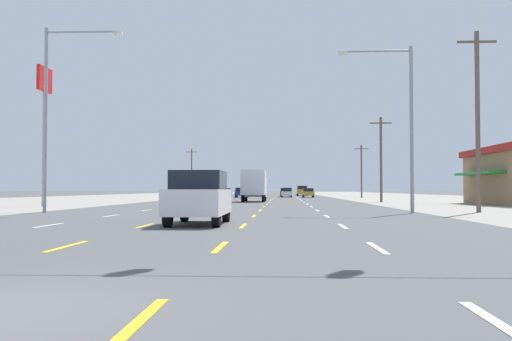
{
  "coord_description": "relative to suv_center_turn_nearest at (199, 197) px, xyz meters",
  "views": [
    {
      "loc": [
        3.17,
        -6.03,
        1.31
      ],
      "look_at": [
        -0.2,
        65.54,
        3.61
      ],
      "focal_mm": 40.78,
      "sensor_mm": 36.0,
      "label": 1
    }
  ],
  "objects": [
    {
      "name": "ground_plane",
      "position": [
        -0.04,
        50.54,
        -1.03
      ],
      "size": [
        572.0,
        572.0,
        0.0
      ],
      "primitive_type": "plane",
      "color": "#4C4C4F"
    },
    {
      "name": "lot_apron_left",
      "position": [
        -24.79,
        50.54,
        -1.02
      ],
      "size": [
        28.0,
        440.0,
        0.01
      ],
      "primitive_type": "cube",
      "color": "gray",
      "rests_on": "ground"
    },
    {
      "name": "lot_apron_right",
      "position": [
        24.71,
        50.54,
        -1.02
      ],
      "size": [
        28.0,
        440.0,
        0.01
      ],
      "primitive_type": "cube",
      "color": "gray",
      "rests_on": "ground"
    },
    {
      "name": "lane_markings",
      "position": [
        -0.04,
        89.04,
        -1.02
      ],
      "size": [
        10.64,
        227.6,
        0.01
      ],
      "color": "white",
      "rests_on": "ground"
    },
    {
      "name": "suv_center_turn_nearest",
      "position": [
        0.0,
        0.0,
        0.0
      ],
      "size": [
        1.98,
        4.9,
        1.98
      ],
      "color": "white",
      "rests_on": "ground"
    },
    {
      "name": "suv_inner_left_near",
      "position": [
        -3.7,
        33.24,
        0.0
      ],
      "size": [
        1.98,
        4.9,
        1.98
      ],
      "color": "navy",
      "rests_on": "ground"
    },
    {
      "name": "box_truck_center_turn_mid",
      "position": [
        0.1,
        38.87,
        0.81
      ],
      "size": [
        2.4,
        7.2,
        3.23
      ],
      "color": "white",
      "rests_on": "ground"
    },
    {
      "name": "hatchback_inner_left_midfar",
      "position": [
        -3.51,
        69.33,
        -0.24
      ],
      "size": [
        1.72,
        3.9,
        1.54
      ],
      "color": "navy",
      "rests_on": "ground"
    },
    {
      "name": "hatchback_inner_right_far",
      "position": [
        3.65,
        71.17,
        -0.24
      ],
      "size": [
        1.72,
        3.9,
        1.54
      ],
      "color": "silver",
      "rests_on": "ground"
    },
    {
      "name": "sedan_far_right_farther",
      "position": [
        7.07,
        71.23,
        -0.27
      ],
      "size": [
        1.8,
        4.5,
        1.46
      ],
      "color": "#B28C33",
      "rests_on": "ground"
    },
    {
      "name": "sedan_far_left_farthest",
      "position": [
        -6.97,
        80.64,
        -0.27
      ],
      "size": [
        1.8,
        4.5,
        1.46
      ],
      "color": "#235B2D",
      "rests_on": "ground"
    },
    {
      "name": "sedan_inner_right_distant_a",
      "position": [
        3.45,
        81.69,
        -0.27
      ],
      "size": [
        1.8,
        4.5,
        1.46
      ],
      "color": "maroon",
      "rests_on": "ground"
    },
    {
      "name": "suv_far_right_distant_b",
      "position": [
        6.76,
        92.14,
        0.0
      ],
      "size": [
        1.98,
        4.9,
        1.98
      ],
      "color": "#B28C33",
      "rests_on": "ground"
    },
    {
      "name": "sedan_far_right_distant_c",
      "position": [
        6.86,
        102.61,
        -0.27
      ],
      "size": [
        1.8,
        4.5,
        1.46
      ],
      "color": "white",
      "rests_on": "ground"
    },
    {
      "name": "pole_sign_left_row_1",
      "position": [
        -15.0,
        21.59,
        7.13
      ],
      "size": [
        0.24,
        2.38,
        10.59
      ],
      "color": "gray",
      "rests_on": "ground"
    },
    {
      "name": "streetlight_left_row_0",
      "position": [
        -9.76,
        10.36,
        4.99
      ],
      "size": [
        4.42,
        0.26,
        10.39
      ],
      "color": "gray",
      "rests_on": "ground"
    },
    {
      "name": "streetlight_right_row_0",
      "position": [
        9.68,
        10.36,
        4.29
      ],
      "size": [
        4.06,
        0.26,
        9.12
      ],
      "color": "gray",
      "rests_on": "ground"
    },
    {
      "name": "utility_pole_right_row_0",
      "position": [
        14.1,
        11.71,
        4.3
      ],
      "size": [
        2.2,
        0.26,
        10.26
      ],
      "color": "brown",
      "rests_on": "ground"
    },
    {
      "name": "utility_pole_right_row_1",
      "position": [
        13.02,
        37.73,
        3.47
      ],
      "size": [
        2.2,
        0.26,
        8.61
      ],
      "color": "brown",
      "rests_on": "ground"
    },
    {
      "name": "utility_pole_right_row_2",
      "position": [
        14.99,
        67.24,
        3.18
      ],
      "size": [
        2.2,
        0.26,
        8.03
      ],
      "color": "brown",
      "rests_on": "ground"
    },
    {
      "name": "utility_pole_left_row_3",
      "position": [
        -15.27,
        94.15,
        3.86
      ],
      "size": [
        2.2,
        0.26,
        9.38
      ],
      "color": "brown",
      "rests_on": "ground"
    }
  ]
}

